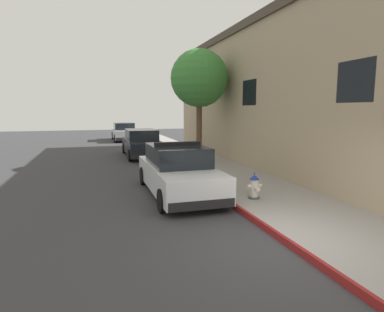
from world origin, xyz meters
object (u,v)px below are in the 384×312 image
Objects in this scene: fire_hydrant at (254,187)px; street_tree at (199,79)px; parked_car_dark_far at (124,132)px; parked_car_silver_ahead at (142,144)px; police_cruiser at (178,171)px.

street_tree is at bearing 84.43° from fire_hydrant.
fire_hydrant is (1.77, -21.04, -0.23)m from parked_car_dark_far.
parked_car_silver_ahead reaches higher than fire_hydrant.
police_cruiser is 2.51m from fire_hydrant.
parked_car_dark_far is at bearing 90.45° from parked_car_silver_ahead.
street_tree is (2.48, -13.72, 3.46)m from parked_car_dark_far.
fire_hydrant is (1.69, -10.69, -0.23)m from parked_car_silver_ahead.
parked_car_dark_far is 0.88× the size of street_tree.
street_tree is (0.71, 7.32, 3.69)m from fire_hydrant.
street_tree is (2.40, -3.38, 3.46)m from parked_car_silver_ahead.
fire_hydrant is (1.82, -1.72, -0.24)m from police_cruiser.
parked_car_dark_far is at bearing 89.86° from police_cruiser.
parked_car_silver_ahead is 1.00× the size of parked_car_dark_far.
parked_car_dark_far reaches higher than fire_hydrant.
fire_hydrant is at bearing -43.39° from police_cruiser.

